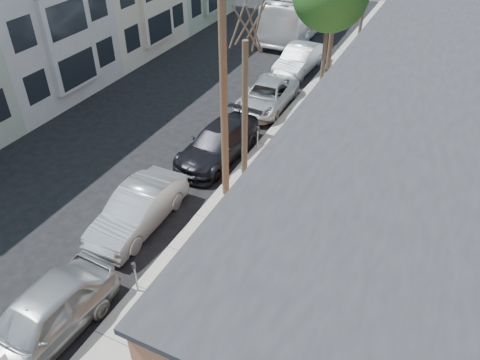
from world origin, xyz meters
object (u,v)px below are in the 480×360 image
at_px(parking_meter_near, 135,273).
at_px(car_3, 267,96).
at_px(utility_pole_near, 222,74).
at_px(car_1, 138,209).
at_px(patron_grey, 189,344).
at_px(car_2, 218,143).
at_px(parking_meter_far, 258,134).
at_px(tree_bare, 245,118).
at_px(bus, 305,7).
at_px(car_4, 299,59).
at_px(car_0, 41,319).
at_px(cyclist, 201,275).

bearing_deg(parking_meter_near, car_3, 95.88).
distance_m(utility_pole_near, car_1, 5.92).
bearing_deg(patron_grey, car_2, -153.63).
height_order(parking_meter_far, tree_bare, tree_bare).
xyz_separation_m(car_2, bus, (-2.68, 19.40, 0.95)).
height_order(tree_bare, car_3, tree_bare).
height_order(parking_meter_near, parking_meter_far, same).
bearing_deg(parking_meter_far, utility_pole_near, -87.80).
xyz_separation_m(parking_meter_far, car_4, (-1.57, 10.05, -0.16)).
bearing_deg(car_3, utility_pole_near, -80.33).
distance_m(tree_bare, car_2, 3.48).
relative_size(parking_meter_near, car_4, 0.25).
xyz_separation_m(patron_grey, car_0, (-4.31, -1.11, -0.08)).
bearing_deg(patron_grey, car_1, -129.13).
bearing_deg(tree_bare, bus, 102.66).
bearing_deg(utility_pole_near, bus, 101.04).
height_order(utility_pole_near, car_2, utility_pole_near).
height_order(parking_meter_near, patron_grey, patron_grey).
relative_size(cyclist, car_1, 0.35).
height_order(cyclist, car_0, cyclist).
bearing_deg(tree_bare, car_3, 105.71).
bearing_deg(car_2, car_1, -90.62).
bearing_deg(car_2, tree_bare, -30.80).
bearing_deg(tree_bare, car_2, 144.78).
height_order(parking_meter_near, car_0, car_0).
xyz_separation_m(utility_pole_near, car_1, (-2.08, -3.07, -4.62)).
relative_size(parking_meter_far, patron_grey, 0.78).
relative_size(utility_pole_near, car_2, 1.89).
distance_m(parking_meter_far, car_1, 7.00).
distance_m(parking_meter_far, car_2, 1.89).
height_order(patron_grey, car_0, patron_grey).
height_order(cyclist, car_2, cyclist).
distance_m(parking_meter_near, bus, 28.09).
relative_size(car_2, bus, 0.43).
relative_size(tree_bare, car_3, 1.21).
bearing_deg(patron_grey, car_0, -72.86).
relative_size(parking_meter_near, car_1, 0.26).
bearing_deg(patron_grey, bus, -163.87).
bearing_deg(car_4, car_1, -88.75).
height_order(parking_meter_near, car_3, car_3).
bearing_deg(tree_bare, utility_pole_near, -111.21).
bearing_deg(car_4, parking_meter_near, -82.91).
xyz_separation_m(car_3, car_4, (-0.12, 5.54, 0.11)).
bearing_deg(parking_meter_far, bus, 102.76).
bearing_deg(bus, utility_pole_near, -79.87).
bearing_deg(cyclist, car_3, -68.24).
bearing_deg(car_0, car_1, 98.08).
xyz_separation_m(cyclist, car_3, (-3.39, 13.25, -0.26)).
bearing_deg(parking_meter_far, car_2, -140.69).
bearing_deg(tree_bare, patron_grey, -74.64).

